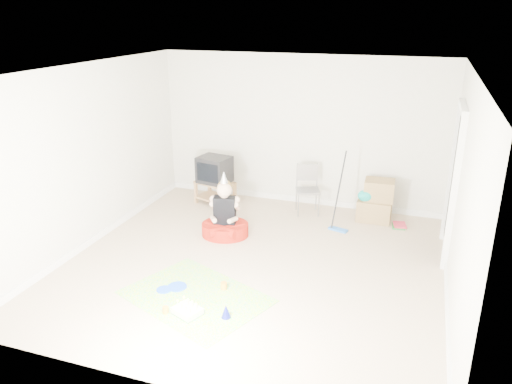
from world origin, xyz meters
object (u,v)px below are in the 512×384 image
(cardboard_boxes, at_px, (376,201))
(birthday_cake, at_px, (187,311))
(crt_tv, at_px, (214,170))
(folding_chair, at_px, (308,191))
(tv_stand, at_px, (215,191))
(seated_woman, at_px, (225,222))

(cardboard_boxes, xyz_separation_m, birthday_cake, (-1.72, -3.47, -0.29))
(crt_tv, xyz_separation_m, birthday_cake, (1.06, -3.29, -0.60))
(crt_tv, relative_size, folding_chair, 0.63)
(tv_stand, height_order, seated_woman, seated_woman)
(folding_chair, distance_m, cardboard_boxes, 1.13)
(folding_chair, bearing_deg, birthday_cake, -99.98)
(folding_chair, xyz_separation_m, birthday_cake, (-0.60, -3.39, -0.37))
(folding_chair, relative_size, seated_woman, 0.82)
(birthday_cake, bearing_deg, crt_tv, 107.81)
(cardboard_boxes, height_order, birthday_cake, cardboard_boxes)
(cardboard_boxes, bearing_deg, seated_woman, -147.33)
(folding_chair, height_order, seated_woman, seated_woman)
(tv_stand, bearing_deg, crt_tv, 90.00)
(tv_stand, height_order, folding_chair, folding_chair)
(seated_woman, bearing_deg, folding_chair, 52.23)
(tv_stand, distance_m, folding_chair, 1.67)
(crt_tv, height_order, folding_chair, crt_tv)
(tv_stand, distance_m, seated_woman, 1.35)
(crt_tv, bearing_deg, tv_stand, -79.24)
(folding_chair, relative_size, birthday_cake, 2.28)
(cardboard_boxes, bearing_deg, crt_tv, -176.24)
(seated_woman, distance_m, birthday_cake, 2.16)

